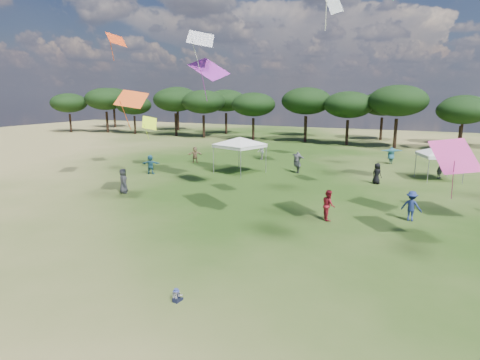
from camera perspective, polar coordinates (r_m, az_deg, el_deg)
The scene contains 6 objects.
ground at distance 12.14m, azimuth -12.48°, elevation -20.76°, with size 140.00×140.00×0.00m, color #2A4715.
tree_line at distance 55.56m, azimuth 20.83°, elevation 10.29°, with size 108.78×17.63×7.77m.
tent_left at distance 33.30m, azimuth -0.04°, elevation 5.93°, with size 6.32×6.32×3.32m.
tent_right at distance 34.13m, azimuth 26.64°, elevation 4.14°, with size 5.14×5.14×2.94m.
toddler at distance 13.51m, azimuth -8.99°, elevation -15.97°, with size 0.31×0.34×0.45m.
festival_crowd at distance 31.92m, azimuth 10.50°, elevation 1.71°, with size 28.89×20.78×1.82m.
Camera 1 is at (6.36, -8.00, 6.55)m, focal length 30.00 mm.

